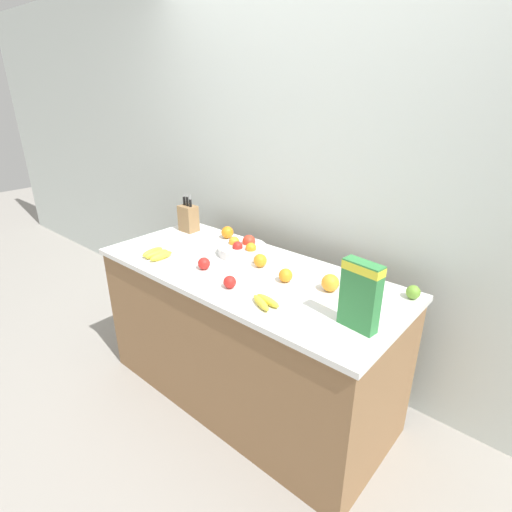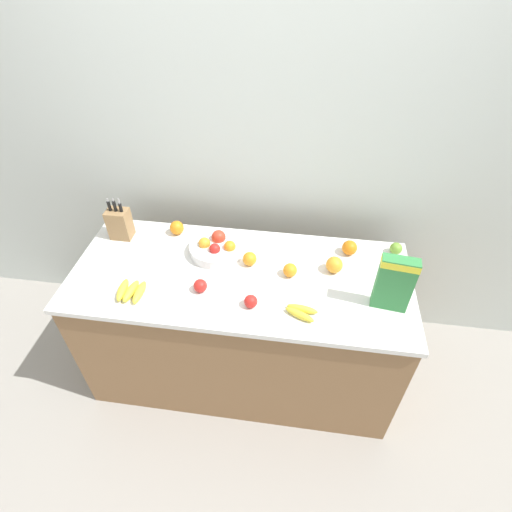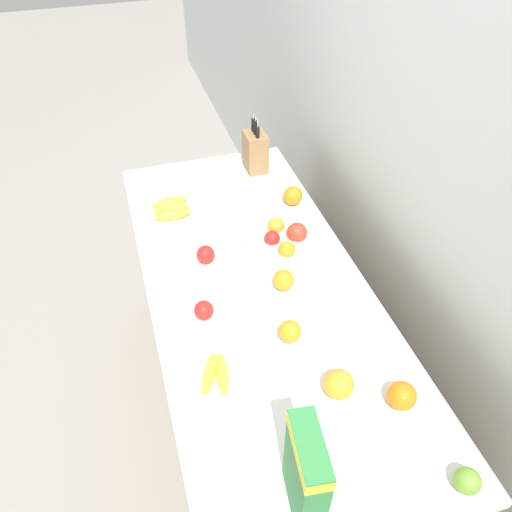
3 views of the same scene
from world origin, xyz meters
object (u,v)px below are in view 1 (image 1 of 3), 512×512
(orange_front_center, at_px, (330,283))
(fruit_bowl, at_px, (243,249))
(cereal_box, at_px, (361,293))
(knife_block, at_px, (188,218))
(apple_front, at_px, (230,282))
(orange_front_right, at_px, (260,261))
(orange_by_cereal, at_px, (286,275))
(orange_near_bowl, at_px, (227,232))
(apple_middle, at_px, (413,292))
(apple_rear, at_px, (204,263))
(banana_bunch_left, at_px, (157,254))
(orange_mid_left, at_px, (361,278))
(banana_bunch_right, at_px, (264,302))

(orange_front_center, bearing_deg, fruit_bowl, 174.51)
(cereal_box, bearing_deg, orange_front_center, 148.14)
(knife_block, xyz_separation_m, apple_front, (0.83, -0.43, -0.06))
(knife_block, distance_m, cereal_box, 1.53)
(knife_block, height_order, cereal_box, cereal_box)
(knife_block, distance_m, orange_front_right, 0.79)
(apple_front, xyz_separation_m, orange_by_cereal, (0.17, 0.24, 0.00))
(orange_front_center, distance_m, orange_near_bowl, 0.94)
(apple_middle, xyz_separation_m, apple_rear, (-1.01, -0.43, 0.00))
(banana_bunch_left, height_order, orange_front_center, orange_front_center)
(apple_front, bearing_deg, apple_rear, 165.98)
(apple_front, bearing_deg, orange_near_bowl, 135.71)
(apple_middle, xyz_separation_m, apple_front, (-0.74, -0.50, -0.00))
(knife_block, distance_m, apple_rear, 0.67)
(apple_rear, xyz_separation_m, orange_mid_left, (0.75, 0.39, 0.01))
(knife_block, height_order, apple_middle, knife_block)
(orange_front_right, bearing_deg, orange_front_center, 1.04)
(banana_bunch_left, bearing_deg, orange_by_cereal, 17.53)
(orange_front_right, bearing_deg, apple_middle, 14.31)
(apple_middle, bearing_deg, banana_bunch_left, -159.47)
(banana_bunch_left, xyz_separation_m, orange_near_bowl, (0.09, 0.51, 0.02))
(apple_middle, bearing_deg, cereal_box, -101.49)
(orange_near_bowl, height_order, orange_front_right, orange_near_bowl)
(banana_bunch_right, xyz_separation_m, apple_middle, (0.50, 0.52, 0.02))
(knife_block, xyz_separation_m, orange_front_center, (1.23, -0.13, -0.05))
(banana_bunch_left, distance_m, orange_mid_left, 1.19)
(knife_block, relative_size, orange_near_bowl, 3.26)
(cereal_box, bearing_deg, apple_middle, 85.58)
(banana_bunch_left, bearing_deg, apple_middle, 20.53)
(orange_front_center, relative_size, orange_front_right, 1.17)
(orange_near_bowl, bearing_deg, apple_rear, -60.24)
(fruit_bowl, height_order, apple_middle, fruit_bowl)
(fruit_bowl, bearing_deg, knife_block, 173.66)
(apple_rear, height_order, orange_by_cereal, orange_by_cereal)
(apple_rear, distance_m, orange_mid_left, 0.85)
(apple_rear, height_order, orange_near_bowl, orange_near_bowl)
(fruit_bowl, bearing_deg, apple_front, -55.75)
(cereal_box, bearing_deg, apple_rear, -171.15)
(fruit_bowl, height_order, orange_mid_left, fruit_bowl)
(cereal_box, distance_m, apple_front, 0.68)
(apple_middle, bearing_deg, knife_block, -177.54)
(banana_bunch_right, distance_m, orange_near_bowl, 0.92)
(apple_front, distance_m, orange_front_right, 0.30)
(fruit_bowl, bearing_deg, orange_by_cereal, -16.82)
(apple_middle, relative_size, orange_mid_left, 0.82)
(knife_block, bearing_deg, orange_by_cereal, -10.86)
(apple_rear, bearing_deg, apple_middle, 23.24)
(orange_near_bowl, bearing_deg, apple_middle, -0.19)
(orange_by_cereal, bearing_deg, cereal_box, -16.54)
(apple_middle, xyz_separation_m, orange_mid_left, (-0.26, -0.04, 0.01))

